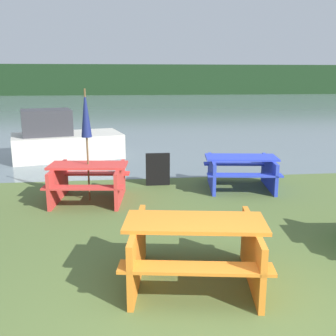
{
  "coord_description": "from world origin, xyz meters",
  "views": [
    {
      "loc": [
        -0.79,
        -2.95,
        2.46
      ],
      "look_at": [
        0.01,
        3.89,
        0.85
      ],
      "focal_mm": 42.0,
      "sensor_mm": 36.0,
      "label": 1
    }
  ],
  "objects_px": {
    "picnic_table_orange": "(195,245)",
    "picnic_table_red": "(89,179)",
    "boat": "(63,140)",
    "umbrella_navy": "(86,115)",
    "picnic_table_blue": "(241,169)",
    "signboard": "(158,169)"
  },
  "relations": [
    {
      "from": "umbrella_navy",
      "to": "signboard",
      "type": "xyz_separation_m",
      "value": [
        1.48,
        0.98,
        -1.35
      ]
    },
    {
      "from": "picnic_table_orange",
      "to": "boat",
      "type": "xyz_separation_m",
      "value": [
        -2.66,
        7.9,
        0.07
      ]
    },
    {
      "from": "picnic_table_blue",
      "to": "umbrella_navy",
      "type": "height_order",
      "value": "umbrella_navy"
    },
    {
      "from": "picnic_table_orange",
      "to": "boat",
      "type": "height_order",
      "value": "boat"
    },
    {
      "from": "signboard",
      "to": "boat",
      "type": "bearing_deg",
      "value": 126.92
    },
    {
      "from": "picnic_table_blue",
      "to": "picnic_table_red",
      "type": "bearing_deg",
      "value": -170.88
    },
    {
      "from": "umbrella_navy",
      "to": "signboard",
      "type": "distance_m",
      "value": 2.23
    },
    {
      "from": "picnic_table_orange",
      "to": "signboard",
      "type": "height_order",
      "value": "picnic_table_orange"
    },
    {
      "from": "picnic_table_red",
      "to": "umbrella_navy",
      "type": "bearing_deg",
      "value": 116.57
    },
    {
      "from": "picnic_table_orange",
      "to": "picnic_table_red",
      "type": "relative_size",
      "value": 1.11
    },
    {
      "from": "signboard",
      "to": "picnic_table_orange",
      "type": "bearing_deg",
      "value": -89.46
    },
    {
      "from": "umbrella_navy",
      "to": "signboard",
      "type": "bearing_deg",
      "value": 33.38
    },
    {
      "from": "picnic_table_blue",
      "to": "boat",
      "type": "height_order",
      "value": "boat"
    },
    {
      "from": "picnic_table_orange",
      "to": "boat",
      "type": "relative_size",
      "value": 0.53
    },
    {
      "from": "picnic_table_red",
      "to": "boat",
      "type": "height_order",
      "value": "boat"
    },
    {
      "from": "picnic_table_orange",
      "to": "picnic_table_red",
      "type": "bearing_deg",
      "value": 113.89
    },
    {
      "from": "boat",
      "to": "picnic_table_red",
      "type": "bearing_deg",
      "value": -89.94
    },
    {
      "from": "picnic_table_orange",
      "to": "umbrella_navy",
      "type": "height_order",
      "value": "umbrella_navy"
    },
    {
      "from": "picnic_table_blue",
      "to": "umbrella_navy",
      "type": "bearing_deg",
      "value": -170.88
    },
    {
      "from": "umbrella_navy",
      "to": "picnic_table_blue",
      "type": "bearing_deg",
      "value": 9.12
    },
    {
      "from": "picnic_table_blue",
      "to": "umbrella_navy",
      "type": "distance_m",
      "value": 3.59
    },
    {
      "from": "picnic_table_red",
      "to": "picnic_table_blue",
      "type": "relative_size",
      "value": 0.96
    }
  ]
}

